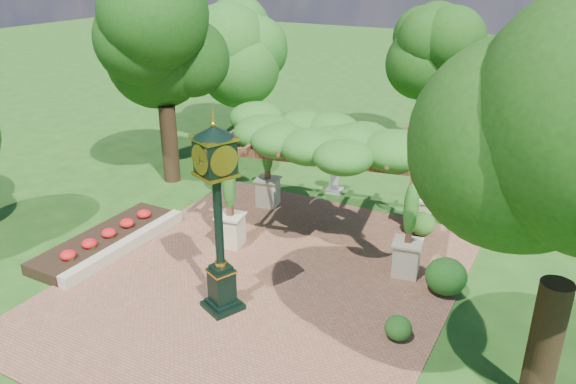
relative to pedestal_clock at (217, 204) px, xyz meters
The scene contains 13 objects.
ground 3.06m from the pedestal_clock, 68.28° to the left, with size 120.00×120.00×0.00m, color #1E4714.
brick_plaza 3.38m from the pedestal_clock, 81.48° to the left, with size 10.00×12.00×0.04m, color brown.
border_wall 5.29m from the pedestal_clock, 165.80° to the left, with size 0.35×5.00×0.40m, color #C6B793.
flower_bed 6.06m from the pedestal_clock, 168.16° to the left, with size 1.50×5.00×0.36m, color red.
pedestal_clock is the anchor object (origin of this frame).
pergola 5.10m from the pedestal_clock, 82.31° to the left, with size 6.89×4.96×3.98m.
sundial 8.99m from the pedestal_clock, 94.65° to the left, with size 0.66×0.66×1.09m.
shrub_front 5.22m from the pedestal_clock, 12.05° to the left, with size 0.65×0.65×0.59m, color #215317.
shrub_mid 6.46m from the pedestal_clock, 35.37° to the left, with size 1.12×1.12×1.01m, color #1F5518.
shrub_back 7.79m from the pedestal_clock, 63.03° to the left, with size 0.86×0.86×0.77m, color #326A1E.
tree_west_near 9.89m from the pedestal_clock, 137.02° to the left, with size 3.70×3.70×7.95m.
tree_west_far 14.95m from the pedestal_clock, 120.51° to the left, with size 3.72×3.72×6.27m.
tree_north 15.59m from the pedestal_clock, 85.12° to the left, with size 3.31×3.31×7.02m.
Camera 1 is at (7.12, -10.57, 8.48)m, focal length 35.00 mm.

